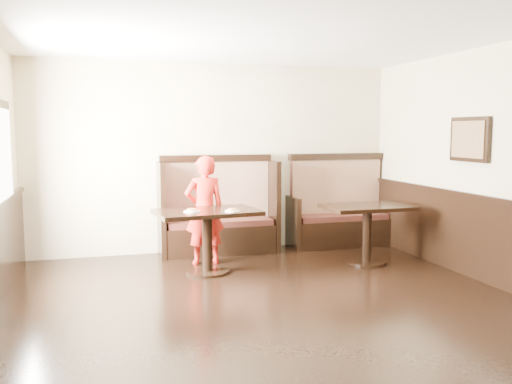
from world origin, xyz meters
name	(u,v)px	position (x,y,z in m)	size (l,w,h in m)	color
ground	(294,330)	(0.00, 0.00, 0.00)	(7.00, 7.00, 0.00)	black
room_shell	(255,253)	(-0.30, 0.28, 0.67)	(7.00, 7.00, 7.00)	beige
booth_main	(218,217)	(0.00, 3.30, 0.53)	(1.75, 0.72, 1.45)	black
booth_neighbor	(339,215)	(1.95, 3.29, 0.48)	(1.65, 0.72, 1.45)	black
table_main	(207,225)	(-0.38, 2.18, 0.62)	(1.35, 0.93, 0.81)	black
table_neighbor	(367,220)	(1.81, 2.09, 0.60)	(1.15, 0.76, 0.80)	black
child	(205,210)	(-0.32, 2.67, 0.74)	(0.54, 0.35, 1.48)	red
pizza_plate_left	(192,211)	(-0.58, 2.10, 0.82)	(0.21, 0.21, 0.04)	white
pizza_plate_right	(232,210)	(-0.10, 2.00, 0.82)	(0.19, 0.19, 0.03)	white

